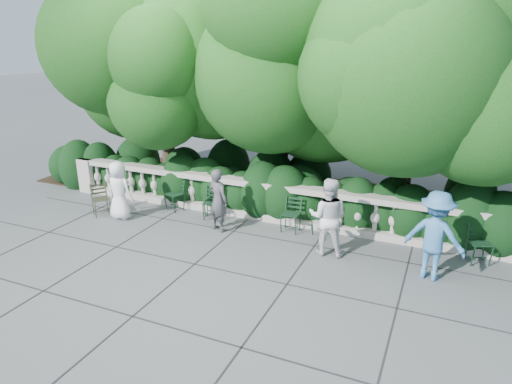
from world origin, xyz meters
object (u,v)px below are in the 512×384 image
at_px(chair_b, 171,211).
at_px(person_casual_man, 328,217).
at_px(person_woman_grey, 218,200).
at_px(chair_f, 480,266).
at_px(person_businessman, 119,190).
at_px(chair_weathered, 104,217).
at_px(chair_d, 288,234).
at_px(chair_a, 212,218).
at_px(person_older_blue, 435,236).
at_px(chair_c, 211,221).
at_px(chair_e, 318,237).

bearing_deg(chair_b, person_casual_man, 9.65).
xyz_separation_m(chair_b, person_woman_grey, (1.74, -0.57, 0.76)).
height_order(chair_f, person_businessman, person_businessman).
xyz_separation_m(chair_b, chair_weathered, (-1.37, -1.03, 0.00)).
relative_size(chair_d, person_woman_grey, 0.55).
height_order(chair_weathered, person_businessman, person_businessman).
xyz_separation_m(chair_a, chair_f, (6.23, -0.11, 0.00)).
relative_size(chair_weathered, person_woman_grey, 0.55).
relative_size(chair_f, person_older_blue, 0.48).
bearing_deg(chair_f, person_businessman, 163.63).
distance_m(chair_weathered, person_older_blue, 7.96).
height_order(chair_b, chair_c, same).
distance_m(chair_a, person_casual_man, 3.41).
bearing_deg(person_older_blue, chair_a, 2.40).
distance_m(chair_e, person_casual_man, 1.16).
height_order(chair_d, chair_weathered, same).
relative_size(chair_d, person_older_blue, 0.48).
distance_m(chair_f, person_woman_grey, 5.77).
distance_m(chair_a, chair_d, 2.13).
height_order(chair_e, person_older_blue, person_older_blue).
relative_size(chair_d, chair_f, 1.00).
distance_m(chair_b, chair_e, 4.06).
height_order(chair_c, chair_weathered, same).
distance_m(chair_c, person_businessman, 2.42).
height_order(chair_weathered, person_woman_grey, person_woman_grey).
xyz_separation_m(chair_d, person_casual_man, (1.08, -0.63, 0.84)).
height_order(chair_c, chair_d, same).
bearing_deg(chair_a, person_woman_grey, -49.56).
relative_size(chair_e, chair_f, 1.00).
height_order(chair_d, person_older_blue, person_older_blue).
bearing_deg(chair_e, chair_d, -148.17).
bearing_deg(chair_c, person_woman_grey, -55.88).
xyz_separation_m(chair_b, person_older_blue, (6.54, -0.95, 0.87)).
xyz_separation_m(chair_f, chair_weathered, (-8.82, -0.95, 0.00)).
relative_size(chair_a, person_woman_grey, 0.55).
distance_m(chair_d, chair_weathered, 4.80).
bearing_deg(chair_d, chair_e, 6.20).
relative_size(person_woman_grey, person_casual_man, 0.91).
distance_m(chair_b, chair_weathered, 1.71).
height_order(person_businessman, person_casual_man, person_casual_man).
bearing_deg(chair_b, person_businessman, -115.48).
xyz_separation_m(chair_d, person_woman_grey, (-1.60, -0.46, 0.76)).
relative_size(chair_b, chair_d, 1.00).
bearing_deg(chair_b, chair_a, 20.69).
relative_size(person_woman_grey, person_older_blue, 0.87).
bearing_deg(chair_a, chair_d, -4.56).
height_order(chair_e, person_businessman, person_businessman).
xyz_separation_m(chair_b, chair_d, (3.34, -0.11, 0.00)).
bearing_deg(chair_f, chair_weathered, 164.15).
bearing_deg(chair_e, chair_weathered, -143.77).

